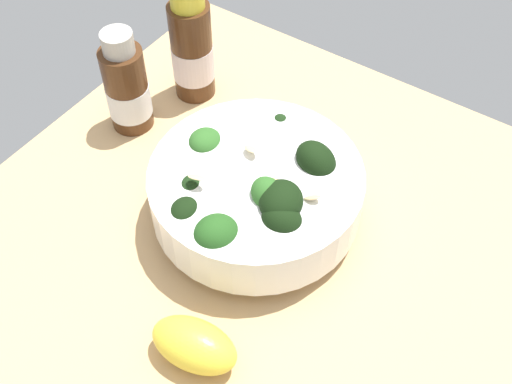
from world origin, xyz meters
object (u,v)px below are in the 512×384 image
object	(u,v)px
bottle_tall	(192,50)
bottle_short	(127,88)
bowl_of_broccoli	(257,190)
lemon_wedge	(194,345)

from	to	relation	value
bottle_tall	bottle_short	bearing A→B (deg)	162.49
bowl_of_broccoli	bottle_tall	distance (cm)	21.25
bottle_tall	bottle_short	distance (cm)	9.02
lemon_wedge	bottle_tall	bearing A→B (deg)	37.59
bowl_of_broccoli	bottle_tall	size ratio (longest dim) A/B	1.46
bottle_tall	bowl_of_broccoli	bearing A→B (deg)	-124.84
lemon_wedge	bottle_tall	xyz separation A→B (cm)	(27.95, 21.52, 4.13)
lemon_wedge	bowl_of_broccoli	bearing A→B (deg)	14.63
bowl_of_broccoli	bottle_short	distance (cm)	20.40
bottle_tall	bottle_short	xyz separation A→B (cm)	(-8.55, 2.70, -1.00)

